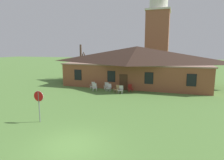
% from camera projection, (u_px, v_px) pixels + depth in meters
% --- Properties ---
extents(ground_plane, '(200.00, 200.00, 0.00)m').
position_uv_depth(ground_plane, '(71.00, 145.00, 10.82)').
color(ground_plane, '#517A38').
extents(brick_building, '(20.94, 10.40, 5.83)m').
position_uv_depth(brick_building, '(137.00, 65.00, 29.33)').
color(brick_building, brown).
rests_on(brick_building, ground).
extents(dome_tower, '(5.18, 5.18, 19.43)m').
position_uv_depth(dome_tower, '(157.00, 33.00, 41.38)').
color(dome_tower, '#93563D').
rests_on(dome_tower, ground).
extents(stop_sign, '(0.81, 0.08, 2.39)m').
position_uv_depth(stop_sign, '(39.00, 100.00, 14.00)').
color(stop_sign, slate).
rests_on(stop_sign, ground).
extents(lawn_chair_by_porch, '(0.65, 0.68, 0.96)m').
position_uv_depth(lawn_chair_by_porch, '(93.00, 85.00, 25.96)').
color(lawn_chair_by_porch, silver).
rests_on(lawn_chair_by_porch, ground).
extents(lawn_chair_near_door, '(0.81, 0.85, 0.96)m').
position_uv_depth(lawn_chair_near_door, '(95.00, 87.00, 24.85)').
color(lawn_chair_near_door, silver).
rests_on(lawn_chair_near_door, ground).
extents(lawn_chair_left_end, '(0.71, 0.75, 0.96)m').
position_uv_depth(lawn_chair_left_end, '(106.00, 86.00, 25.57)').
color(lawn_chair_left_end, silver).
rests_on(lawn_chair_left_end, ground).
extents(lawn_chair_middle, '(0.71, 0.75, 0.96)m').
position_uv_depth(lawn_chair_middle, '(109.00, 87.00, 24.61)').
color(lawn_chair_middle, white).
rests_on(lawn_chair_middle, ground).
extents(lawn_chair_right_end, '(0.76, 0.81, 0.96)m').
position_uv_depth(lawn_chair_right_end, '(117.00, 89.00, 23.68)').
color(lawn_chair_right_end, tan).
rests_on(lawn_chair_right_end, ground).
extents(lawn_chair_far_side, '(0.65, 0.67, 0.96)m').
position_uv_depth(lawn_chair_far_side, '(121.00, 89.00, 23.40)').
color(lawn_chair_far_side, silver).
rests_on(lawn_chair_far_side, ground).
extents(lawn_chair_under_eave, '(0.83, 0.86, 0.96)m').
position_uv_depth(lawn_chair_under_eave, '(130.00, 88.00, 24.27)').
color(lawn_chair_under_eave, maroon).
rests_on(lawn_chair_under_eave, ground).
extents(bare_tree_beside_building, '(1.39, 1.37, 6.22)m').
position_uv_depth(bare_tree_beside_building, '(81.00, 61.00, 35.28)').
color(bare_tree_beside_building, brown).
rests_on(bare_tree_beside_building, ground).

